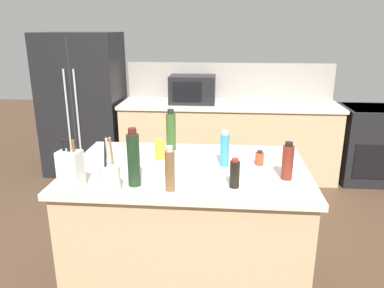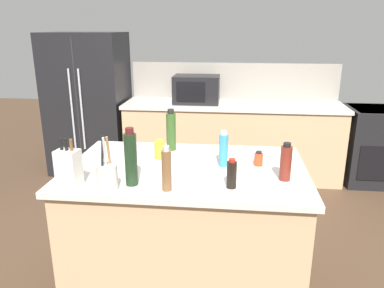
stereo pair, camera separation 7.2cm
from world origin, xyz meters
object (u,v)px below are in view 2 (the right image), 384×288
Objects in this scene: refrigerator at (89,104)px; pepper_grinder at (167,170)px; knife_block at (69,168)px; range_oven at (378,145)px; olive_oil_bottle at (171,131)px; microwave at (196,89)px; soy_sauce_bottle at (232,174)px; dish_soap_bottle at (224,150)px; spice_jar_paprika at (259,159)px; wine_bottle at (131,158)px; utensil_crock at (107,176)px; honey_jar at (160,150)px; vinegar_bottle at (286,163)px.

refrigerator is 3.03m from pepper_grinder.
knife_block is (0.91, -2.64, 0.17)m from refrigerator.
pepper_grinder is (-2.12, -2.58, 0.60)m from range_oven.
olive_oil_bottle is at bearing -140.14° from range_oven.
soy_sauce_bottle is at bearing -79.70° from microwave.
dish_soap_bottle is (0.40, -2.15, -0.05)m from microwave.
knife_block is at bearing -157.48° from spice_jar_paprika.
wine_bottle reaches higher than soy_sauce_bottle.
dish_soap_bottle is at bearing 35.16° from utensil_crock.
microwave is (1.40, -0.05, 0.22)m from refrigerator.
honey_jar is 0.52× the size of pepper_grinder.
microwave is (-2.21, 0.00, 0.64)m from range_oven.
utensil_crock is 0.80m from dish_soap_bottle.
range_oven is at bearing 53.39° from spice_jar_paprika.
dish_soap_bottle is at bearing 152.32° from vinegar_bottle.
refrigerator reaches higher than soy_sauce_bottle.
refrigerator is 17.72× the size of spice_jar_paprika.
dish_soap_bottle is at bearing -130.04° from range_oven.
range_oven is 3.45× the size of pepper_grinder.
knife_block is 1.29m from vinegar_bottle.
honey_jar is at bearing -57.38° from refrigerator.
wine_bottle reaches higher than spice_jar_paprika.
dish_soap_bottle is (-1.81, -2.15, 0.59)m from range_oven.
utensil_crock is 0.80m from olive_oil_bottle.
refrigerator is at bearing 122.62° from honey_jar.
knife_block reaches higher than spice_jar_paprika.
refrigerator is 7.44× the size of vinegar_bottle.
olive_oil_bottle is (0.48, 0.74, 0.04)m from knife_block.
soy_sauce_bottle is at bearing -53.98° from refrigerator.
knife_block is 1.22m from spice_jar_paprika.
microwave is 1.58× the size of wine_bottle.
utensil_crock reaches higher than dish_soap_bottle.
honey_jar reaches higher than range_oven.
pepper_grinder is at bearing -14.17° from wine_bottle.
honey_jar is at bearing 70.54° from utensil_crock.
utensil_crock is at bearing -144.84° from dish_soap_bottle.
pepper_grinder is 0.76× the size of wine_bottle.
utensil_crock reaches higher than vinegar_bottle.
olive_oil_bottle is 0.70m from spice_jar_paprika.
vinegar_bottle reaches higher than soy_sauce_bottle.
vinegar_bottle is (0.79, -0.51, -0.04)m from olive_oil_bottle.
knife_block is at bearing -179.90° from pepper_grinder.
honey_jar is 0.78× the size of soy_sauce_bottle.
olive_oil_bottle reaches higher than range_oven.
utensil_crock is 0.35m from pepper_grinder.
range_oven is 2.91× the size of olive_oil_bottle.
knife_block is 0.95m from soy_sauce_bottle.
knife_block is at bearing -171.05° from wine_bottle.
utensil_crock is (-0.25, -2.61, -0.08)m from microwave.
range_oven is 2.87m from dish_soap_bottle.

